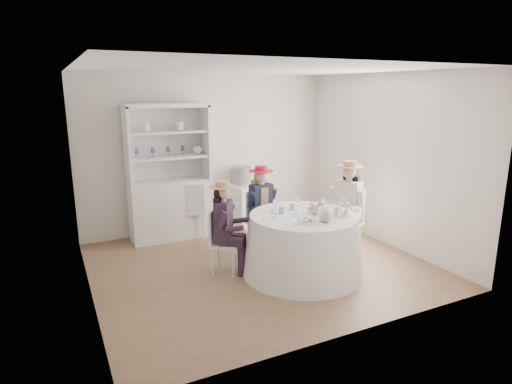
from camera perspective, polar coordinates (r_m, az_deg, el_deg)
name	(u,v)px	position (r m, az deg, el deg)	size (l,w,h in m)	color
ground	(259,265)	(6.21, 0.41, -9.66)	(4.50, 4.50, 0.00)	brown
ceiling	(259,69)	(5.71, 0.46, 16.09)	(4.50, 4.50, 0.00)	white
wall_back	(209,153)	(7.63, -6.32, 5.21)	(4.50, 4.50, 0.00)	silver
wall_front	(353,208)	(4.17, 12.83, -2.08)	(4.50, 4.50, 0.00)	silver
wall_left	(82,189)	(5.23, -22.20, 0.41)	(4.50, 4.50, 0.00)	silver
wall_right	(386,160)	(7.09, 16.96, 4.07)	(4.50, 4.50, 0.00)	silver
tea_table	(303,244)	(5.84, 6.27, -6.94)	(1.64, 1.64, 0.83)	white
hutch	(170,192)	(7.23, -11.42, 0.05)	(1.45, 0.83, 2.23)	silver
side_table	(242,205)	(7.79, -1.83, -1.79)	(0.50, 0.50, 0.77)	silver
hatbox	(242,176)	(7.67, -1.86, 2.18)	(0.33, 0.33, 0.33)	black
guest_left	(225,222)	(5.73, -4.13, -4.02)	(0.55, 0.52, 1.28)	silver
guest_mid	(262,203)	(6.56, 0.77, -1.48)	(0.49, 0.51, 1.32)	silver
guest_right	(347,202)	(6.54, 12.06, -1.32)	(0.60, 0.54, 1.42)	silver
spare_chair	(194,209)	(7.21, -8.33, -2.22)	(0.49, 0.49, 0.94)	silver
teacup_a	(281,211)	(5.74, 3.42, -2.54)	(0.08, 0.08, 0.07)	white
teacup_b	(292,207)	(5.92, 4.85, -2.03)	(0.08, 0.08, 0.07)	white
teacup_c	(314,208)	(5.92, 7.76, -2.14)	(0.08, 0.08, 0.06)	white
flower_bowl	(319,212)	(5.76, 8.41, -2.65)	(0.23, 0.23, 0.06)	white
flower_arrangement	(317,207)	(5.79, 8.11, -1.96)	(0.17, 0.18, 0.07)	#E3717D
table_teapot	(325,215)	(5.46, 9.22, -3.03)	(0.25, 0.18, 0.19)	white
sandwich_plate	(309,221)	(5.40, 7.05, -3.85)	(0.26, 0.26, 0.06)	white
cupcake_stand	(341,209)	(5.74, 11.32, -2.22)	(0.26, 0.26, 0.24)	white
stemware_set	(304,209)	(5.69, 6.39, -2.31)	(0.92, 0.92, 0.15)	white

